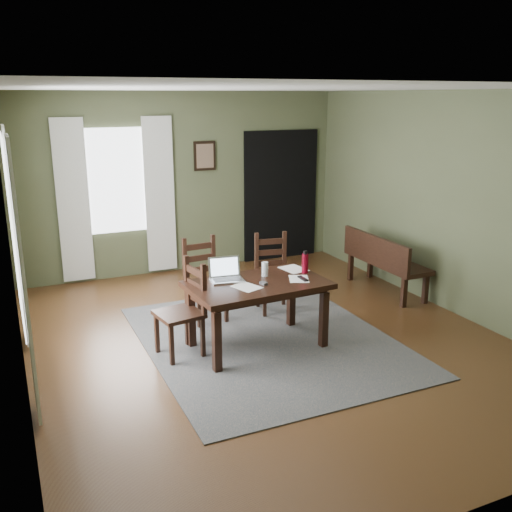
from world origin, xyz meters
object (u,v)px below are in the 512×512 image
dining_table (257,290)px  bench (383,258)px  laptop (226,274)px  chair_back_right (273,274)px  chair_back_left (204,281)px  water_bottle (305,263)px  chair_end (184,310)px

dining_table → bench: bench is taller
laptop → dining_table: bearing=-33.3°
chair_back_right → bench: size_ratio=0.68×
chair_back_right → chair_back_left: bearing=-173.4°
dining_table → chair_back_left: 1.03m
laptop → water_bottle: size_ratio=1.49×
dining_table → chair_back_left: chair_back_left is taller
chair_end → chair_back_left: chair_end is taller
chair_end → bench: (3.09, 0.79, -0.01)m
dining_table → chair_back_right: chair_back_right is taller
chair_back_left → chair_back_right: size_ratio=1.03×
chair_back_right → dining_table: bearing=-114.3°
dining_table → chair_back_right: size_ratio=1.54×
laptop → chair_back_right: bearing=45.3°
bench → dining_table: bearing=112.0°
dining_table → laptop: size_ratio=4.00×
chair_end → chair_back_right: 1.62m
chair_end → bench: chair_end is taller
chair_back_right → laptop: size_ratio=2.59×
dining_table → chair_back_left: bearing=100.8°
laptop → chair_end: bearing=-162.9°
bench → water_bottle: bearing=116.5°
dining_table → laptop: 0.38m
bench → laptop: size_ratio=3.83×
chair_back_left → laptop: size_ratio=2.66×
chair_end → chair_back_right: chair_end is taller
chair_end → water_bottle: chair_end is taller
chair_back_left → laptop: chair_back_left is taller
chair_end → dining_table: bearing=69.8°
dining_table → bench: size_ratio=1.04×
laptop → chair_back_left: bearing=96.5°
dining_table → bench: 2.50m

